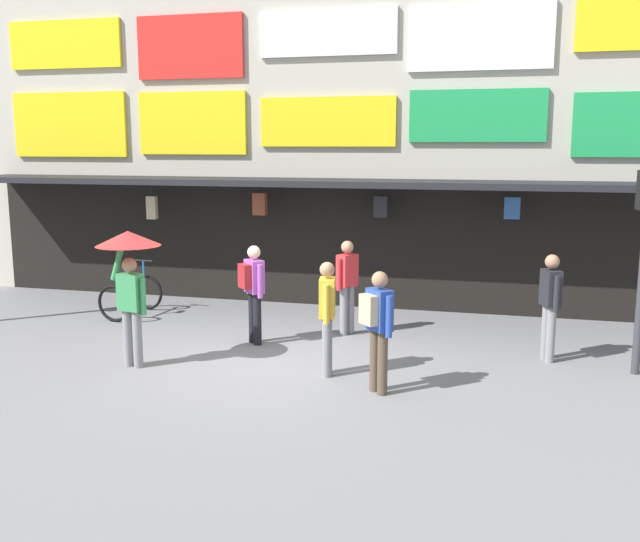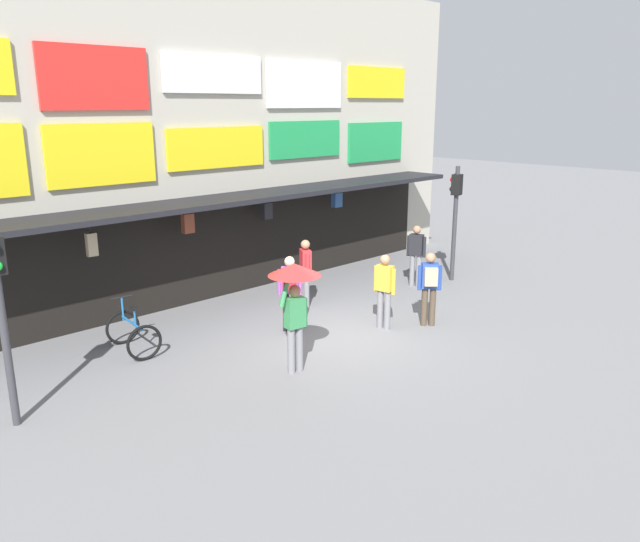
{
  "view_description": "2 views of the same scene",
  "coord_description": "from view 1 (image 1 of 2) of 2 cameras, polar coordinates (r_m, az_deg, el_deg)",
  "views": [
    {
      "loc": [
        3.56,
        -10.31,
        3.34
      ],
      "look_at": [
        0.56,
        1.21,
        1.22
      ],
      "focal_mm": 40.15,
      "sensor_mm": 36.0,
      "label": 1
    },
    {
      "loc": [
        -8.9,
        -8.85,
        4.81
      ],
      "look_at": [
        0.17,
        0.51,
        1.3
      ],
      "focal_mm": 34.73,
      "sensor_mm": 36.0,
      "label": 2
    }
  ],
  "objects": [
    {
      "name": "pedestrian_with_umbrella",
      "position": [
        10.98,
        -14.98,
        0.84
      ],
      "size": [
        0.96,
        0.96,
        2.08
      ],
      "color": "gray",
      "rests_on": "ground"
    },
    {
      "name": "pedestrian_in_blue",
      "position": [
        11.61,
        17.86,
        -2.32
      ],
      "size": [
        0.33,
        0.5,
        1.68
      ],
      "color": "gray",
      "rests_on": "ground"
    },
    {
      "name": "pedestrian_in_red",
      "position": [
        10.36,
        0.58,
        -3.28
      ],
      "size": [
        0.28,
        0.52,
        1.68
      ],
      "color": "gray",
      "rests_on": "ground"
    },
    {
      "name": "ground_plane",
      "position": [
        11.41,
        -4.3,
        -6.98
      ],
      "size": [
        80.0,
        80.0,
        0.0
      ],
      "primitive_type": "plane",
      "color": "slate"
    },
    {
      "name": "pedestrian_in_black",
      "position": [
        12.61,
        2.18,
        -0.88
      ],
      "size": [
        0.37,
        0.48,
        1.68
      ],
      "color": "gray",
      "rests_on": "ground"
    },
    {
      "name": "bicycle_parked",
      "position": [
        14.57,
        -14.82,
        -1.94
      ],
      "size": [
        0.83,
        1.22,
        1.05
      ],
      "color": "black",
      "rests_on": "ground"
    },
    {
      "name": "shopfront",
      "position": [
        15.32,
        1.14,
        12.39
      ],
      "size": [
        18.0,
        2.6,
        8.0
      ],
      "color": "#B2AD9E",
      "rests_on": "ground"
    },
    {
      "name": "pedestrian_in_green",
      "position": [
        9.62,
        4.62,
        -4.13
      ],
      "size": [
        0.47,
        0.47,
        1.68
      ],
      "color": "brown",
      "rests_on": "ground"
    },
    {
      "name": "pedestrian_in_purple",
      "position": [
        12.03,
        -5.35,
        -1.27
      ],
      "size": [
        0.47,
        0.47,
        1.68
      ],
      "color": "black",
      "rests_on": "ground"
    }
  ]
}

